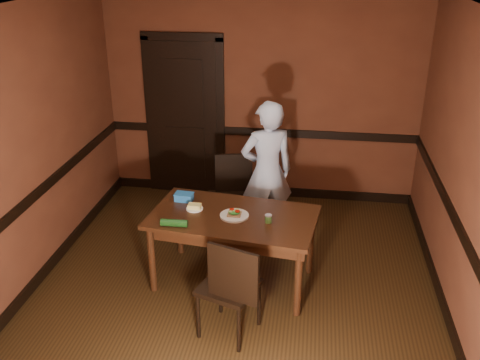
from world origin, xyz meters
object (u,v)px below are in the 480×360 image
(dining_table, at_px, (233,249))
(chair_far, at_px, (228,198))
(food_tub, at_px, (184,197))
(cheese_saucer, at_px, (195,207))
(person, at_px, (267,172))
(sandwich_plate, at_px, (234,215))
(chair_near, at_px, (229,285))
(sauce_jar, at_px, (268,219))

(dining_table, bearing_deg, chair_far, 110.09)
(chair_far, bearing_deg, food_tub, -128.12)
(cheese_saucer, relative_size, food_tub, 0.87)
(chair_far, distance_m, cheese_saucer, 0.94)
(person, height_order, food_tub, person)
(chair_far, distance_m, sandwich_plate, 1.04)
(chair_near, xyz_separation_m, sandwich_plate, (-0.07, 0.75, 0.28))
(sandwich_plate, distance_m, food_tub, 0.63)
(sandwich_plate, bearing_deg, cheese_saucer, 166.76)
(dining_table, distance_m, sandwich_plate, 0.39)
(sandwich_plate, xyz_separation_m, cheese_saucer, (-0.41, 0.10, 0.00))
(person, bearing_deg, chair_far, -21.59)
(chair_far, xyz_separation_m, cheese_saucer, (-0.18, -0.87, 0.30))
(food_tub, bearing_deg, sandwich_plate, -22.10)
(cheese_saucer, bearing_deg, sandwich_plate, -13.24)
(chair_far, bearing_deg, sandwich_plate, -89.24)
(dining_table, height_order, cheese_saucer, cheese_saucer)
(dining_table, relative_size, chair_near, 1.64)
(sauce_jar, xyz_separation_m, cheese_saucer, (-0.75, 0.17, -0.02))
(chair_far, relative_size, chair_near, 0.96)
(sauce_jar, height_order, food_tub, same)
(chair_near, xyz_separation_m, food_tub, (-0.63, 1.03, 0.30))
(chair_far, xyz_separation_m, food_tub, (-0.33, -0.70, 0.32))
(chair_near, height_order, sauce_jar, chair_near)
(chair_near, relative_size, sandwich_plate, 3.47)
(dining_table, xyz_separation_m, sauce_jar, (0.35, -0.09, 0.41))
(dining_table, xyz_separation_m, person, (0.24, 0.94, 0.45))
(chair_near, bearing_deg, sauce_jar, -92.35)
(dining_table, relative_size, food_tub, 8.19)
(dining_table, distance_m, sauce_jar, 0.55)
(food_tub, bearing_deg, person, 45.21)
(sauce_jar, bearing_deg, sandwich_plate, 168.32)
(cheese_saucer, xyz_separation_m, food_tub, (-0.15, 0.18, 0.02))
(chair_far, relative_size, cheese_saucer, 5.52)
(dining_table, distance_m, chair_far, 0.98)
(dining_table, xyz_separation_m, chair_near, (0.08, -0.77, 0.11))
(chair_far, xyz_separation_m, person, (0.45, -0.00, 0.35))
(sauce_jar, bearing_deg, food_tub, 159.14)
(dining_table, bearing_deg, chair_near, -76.66)
(person, bearing_deg, food_tub, 20.46)
(sandwich_plate, bearing_deg, person, 77.09)
(person, xyz_separation_m, sauce_jar, (0.11, -1.03, -0.03))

